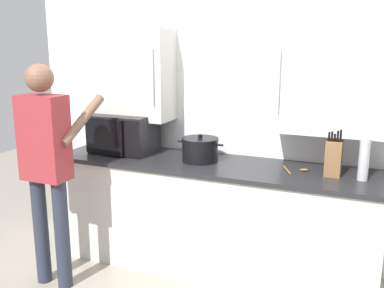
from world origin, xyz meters
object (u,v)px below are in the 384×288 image
Objects in this scene: person_figure at (46,158)px; thermos_flask at (364,159)px; wooden_spoon at (296,170)px; stock_pot at (200,149)px; knife_block at (334,158)px; microwave_oven at (121,133)px.

thermos_flask is at bearing 18.09° from person_figure.
thermos_flask is at bearing -5.70° from wooden_spoon.
thermos_flask is at bearing -1.45° from stock_pot.
knife_block is (-0.20, 0.04, -0.02)m from thermos_flask.
microwave_oven is at bearing 179.76° from wooden_spoon.
microwave_oven is at bearing 179.74° from knife_block.
wooden_spoon is at bearing 1.11° from stock_pot.
stock_pot is 1.14× the size of knife_block.
microwave_oven is 1.54× the size of knife_block.
knife_block reaches higher than thermos_flask.
thermos_flask is 0.86× the size of knife_block.
microwave_oven is 0.31× the size of person_figure.
stock_pot reaches higher than wooden_spoon.
knife_block reaches higher than microwave_oven.
person_figure reaches higher than knife_block.
wooden_spoon is 0.60× the size of knife_block.
person_figure is at bearing -102.93° from microwave_oven.
thermos_flask is at bearing -1.52° from microwave_oven.
wooden_spoon is at bearing 179.61° from knife_block.
microwave_oven is 1.35× the size of stock_pot.
wooden_spoon is (1.51, -0.01, -0.15)m from microwave_oven.
thermos_flask is 1.43× the size of wooden_spoon.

